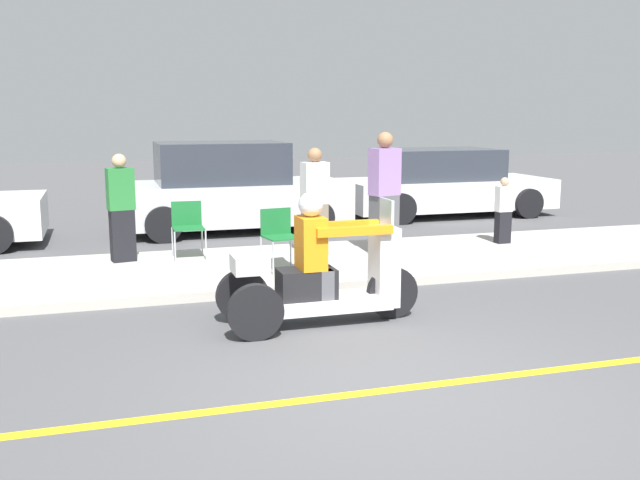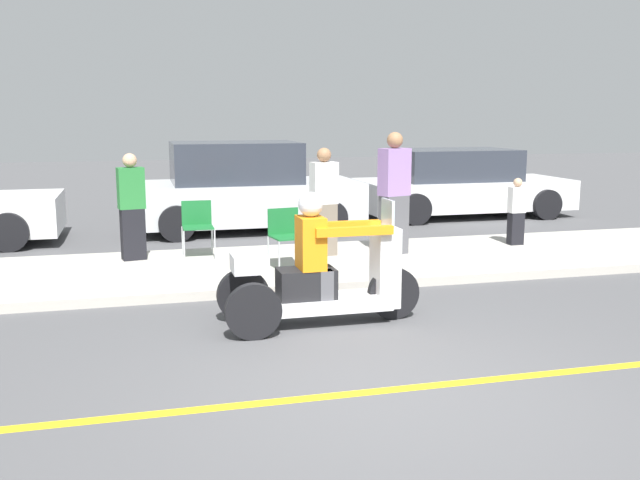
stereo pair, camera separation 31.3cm
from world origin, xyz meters
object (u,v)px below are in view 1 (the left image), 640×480
object	(u,v)px
motorcycle_trike	(321,278)
folding_chair_set_back	(188,223)
spectator_mid_group	(315,204)
folding_chair_curbside	(279,232)
spectator_end_of_line	(503,212)
parked_car_lot_right	(443,184)
spectator_with_child	(121,210)
parked_car_lot_center	(229,190)
spectator_near_curb	(384,195)

from	to	relation	value
motorcycle_trike	folding_chair_set_back	bearing A→B (deg)	105.90
motorcycle_trike	spectator_mid_group	xyz separation A→B (m)	(0.85, 3.05, 0.39)
spectator_mid_group	folding_chair_curbside	size ratio (longest dim) A/B	1.96
spectator_end_of_line	parked_car_lot_right	distance (m)	4.11
spectator_with_child	parked_car_lot_right	size ratio (longest dim) A/B	0.34
folding_chair_set_back	parked_car_lot_right	world-z (taller)	parked_car_lot_right
folding_chair_curbside	folding_chair_set_back	bearing A→B (deg)	133.33
spectator_with_child	folding_chair_set_back	distance (m)	0.96
spectator_with_child	parked_car_lot_center	world-z (taller)	parked_car_lot_center
parked_car_lot_center	folding_chair_curbside	bearing A→B (deg)	-90.52
spectator_near_curb	motorcycle_trike	bearing A→B (deg)	-123.25
motorcycle_trike	spectator_end_of_line	xyz separation A→B (m)	(4.09, 3.11, 0.13)
spectator_near_curb	spectator_with_child	bearing A→B (deg)	171.88
motorcycle_trike	parked_car_lot_right	xyz separation A→B (m)	(5.01, 7.11, 0.18)
spectator_mid_group	parked_car_lot_center	distance (m)	3.42
folding_chair_set_back	parked_car_lot_right	bearing A→B (deg)	31.43
parked_car_lot_center	spectator_end_of_line	bearing A→B (deg)	-39.93
folding_chair_set_back	spectator_end_of_line	bearing A→B (deg)	-3.88
spectator_with_child	parked_car_lot_center	size ratio (longest dim) A/B	0.36
parked_car_lot_center	parked_car_lot_right	size ratio (longest dim) A/B	0.94
spectator_with_child	parked_car_lot_right	distance (m)	7.83
folding_chair_set_back	folding_chair_curbside	bearing A→B (deg)	-46.67
parked_car_lot_right	folding_chair_curbside	bearing A→B (deg)	-135.40
spectator_near_curb	spectator_with_child	xyz separation A→B (m)	(-3.81, 0.54, -0.14)
spectator_end_of_line	parked_car_lot_right	size ratio (longest dim) A/B	0.24
spectator_with_child	parked_car_lot_right	world-z (taller)	spectator_with_child
folding_chair_set_back	spectator_with_child	bearing A→B (deg)	-179.39
folding_chair_curbside	parked_car_lot_center	distance (m)	4.12
spectator_with_child	folding_chair_set_back	xyz separation A→B (m)	(0.93, 0.01, -0.24)
spectator_mid_group	parked_car_lot_right	distance (m)	5.81
spectator_near_curb	folding_chair_curbside	world-z (taller)	spectator_near_curb
spectator_near_curb	spectator_mid_group	world-z (taller)	spectator_near_curb
spectator_near_curb	spectator_mid_group	bearing A→B (deg)	171.63
spectator_near_curb	parked_car_lot_center	size ratio (longest dim) A/B	0.43
folding_chair_set_back	parked_car_lot_center	bearing A→B (deg)	68.95
spectator_mid_group	folding_chair_set_back	world-z (taller)	spectator_mid_group
spectator_with_child	parked_car_lot_center	distance (m)	3.61
motorcycle_trike	folding_chair_set_back	world-z (taller)	motorcycle_trike
motorcycle_trike	folding_chair_curbside	size ratio (longest dim) A/B	2.65
motorcycle_trike	folding_chair_curbside	distance (m)	2.29
spectator_near_curb	parked_car_lot_center	world-z (taller)	spectator_near_curb
motorcycle_trike	folding_chair_curbside	xyz separation A→B (m)	(0.11, 2.29, 0.12)
folding_chair_curbside	motorcycle_trike	bearing A→B (deg)	-92.87
spectator_with_child	folding_chair_curbside	world-z (taller)	spectator_with_child
folding_chair_curbside	parked_car_lot_center	xyz separation A→B (m)	(0.04, 4.11, 0.16)
spectator_with_child	spectator_mid_group	bearing A→B (deg)	-8.03
motorcycle_trike	parked_car_lot_right	size ratio (longest dim) A/B	0.48
motorcycle_trike	spectator_near_curb	xyz separation A→B (m)	(1.90, 2.90, 0.49)
motorcycle_trike	spectator_near_curb	size ratio (longest dim) A/B	1.19
spectator_near_curb	spectator_end_of_line	world-z (taller)	spectator_near_curb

